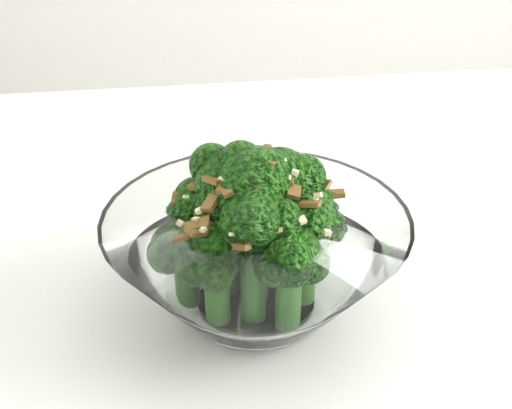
{
  "coord_description": "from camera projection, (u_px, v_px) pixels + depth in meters",
  "views": [
    {
      "loc": [
        0.03,
        -0.57,
        1.1
      ],
      "look_at": [
        -0.01,
        -0.14,
        0.84
      ],
      "focal_mm": 50.0,
      "sensor_mm": 36.0,
      "label": 1
    }
  ],
  "objects": [
    {
      "name": "table",
      "position": [
        413.0,
        292.0,
        0.68
      ],
      "size": [
        1.34,
        1.04,
        0.75
      ],
      "color": "white",
      "rests_on": "ground"
    },
    {
      "name": "broccoli_dish",
      "position": [
        256.0,
        250.0,
        0.52
      ],
      "size": [
        0.22,
        0.22,
        0.14
      ],
      "color": "white",
      "rests_on": "table"
    }
  ]
}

